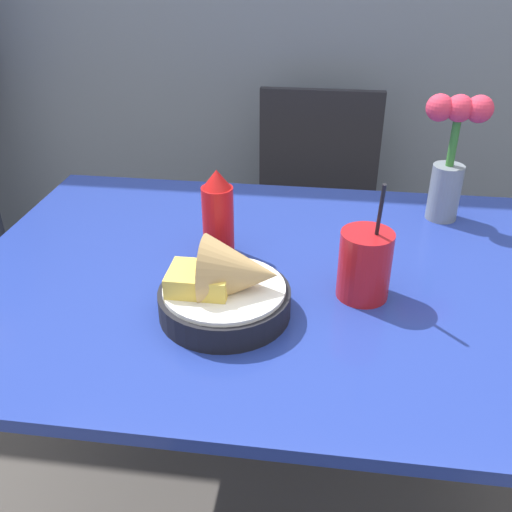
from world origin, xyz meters
TOP-DOWN VIEW (x-y plane):
  - dining_table at (0.00, 0.00)m, footprint 1.25×0.88m
  - chair_far_window at (0.05, 0.80)m, footprint 0.40×0.40m
  - food_basket at (-0.07, -0.15)m, footprint 0.23×0.23m
  - ketchup_bottle at (-0.13, 0.06)m, footprint 0.06×0.06m
  - drink_cup at (0.16, -0.06)m, footprint 0.10×0.10m
  - flower_vase at (0.35, 0.30)m, footprint 0.14×0.07m

SIDE VIEW (x-z plane):
  - chair_far_window at x=0.05m, z-range 0.08..0.98m
  - dining_table at x=0.00m, z-range 0.28..1.02m
  - food_basket at x=-0.07m, z-range 0.72..0.87m
  - drink_cup at x=0.16m, z-range 0.69..0.92m
  - ketchup_bottle at x=-0.13m, z-range 0.74..0.93m
  - flower_vase at x=0.35m, z-range 0.76..1.05m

